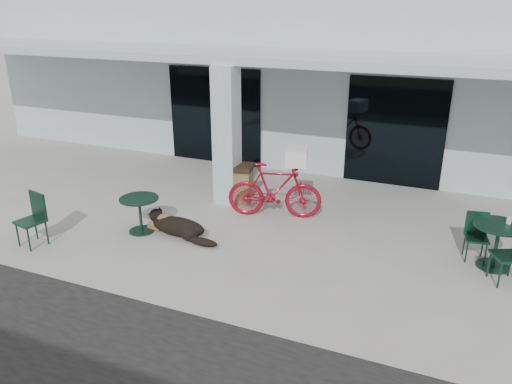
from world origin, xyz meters
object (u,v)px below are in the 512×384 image
at_px(cafe_table_near, 140,215).
at_px(cafe_chair_far_b, 508,255).
at_px(cafe_table_far, 496,246).
at_px(cafe_chair_near, 30,221).
at_px(bicycle, 275,190).
at_px(dog, 178,226).
at_px(trash_receptacle, 241,184).
at_px(cafe_chair_far_a, 477,238).

bearing_deg(cafe_table_near, cafe_chair_far_b, 6.10).
relative_size(cafe_table_near, cafe_table_far, 0.90).
xyz_separation_m(cafe_chair_near, cafe_table_far, (8.10, 2.52, -0.11)).
relative_size(cafe_table_far, cafe_chair_far_b, 0.87).
distance_m(bicycle, cafe_table_far, 4.38).
xyz_separation_m(dog, cafe_table_far, (5.75, 1.08, 0.18)).
height_order(dog, cafe_table_near, cafe_table_near).
bearing_deg(dog, cafe_chair_near, -138.02).
relative_size(dog, cafe_chair_near, 1.31).
bearing_deg(cafe_table_far, bicycle, 172.56).
bearing_deg(bicycle, trash_receptacle, 49.81).
height_order(cafe_table_near, cafe_table_far, cafe_table_far).
bearing_deg(cafe_table_far, dog, -169.36).
distance_m(bicycle, cafe_chair_far_a, 4.04).
xyz_separation_m(cafe_table_near, cafe_chair_far_b, (6.70, 0.72, 0.13)).
bearing_deg(cafe_chair_far_a, trash_receptacle, 160.96).
xyz_separation_m(cafe_chair_far_a, trash_receptacle, (-5.03, 0.87, 0.02)).
bearing_deg(bicycle, cafe_chair_far_a, -111.05).
bearing_deg(cafe_table_near, cafe_chair_far_a, 12.38).
bearing_deg(cafe_chair_near, cafe_table_far, 29.99).
xyz_separation_m(cafe_chair_near, cafe_chair_far_b, (8.25, 2.03, -0.01)).
bearing_deg(cafe_chair_near, cafe_chair_far_b, 26.56).
relative_size(cafe_table_far, cafe_chair_far_a, 1.00).
bearing_deg(trash_receptacle, bicycle, -24.83).
height_order(cafe_table_near, cafe_chair_far_a, cafe_chair_far_a).
bearing_deg(cafe_chair_far_a, cafe_chair_near, -170.19).
relative_size(dog, trash_receptacle, 1.47).
bearing_deg(cafe_chair_far_b, cafe_chair_near, -101.31).
height_order(cafe_table_near, cafe_chair_far_b, cafe_chair_far_b).
distance_m(cafe_chair_near, trash_receptacle, 4.49).
relative_size(cafe_table_far, trash_receptacle, 0.95).
height_order(dog, cafe_chair_far_a, cafe_chair_far_a).
relative_size(dog, cafe_chair_far_a, 1.55).
bearing_deg(dog, bicycle, 59.88).
distance_m(cafe_chair_far_a, cafe_chair_far_b, 0.81).
distance_m(bicycle, cafe_chair_near, 4.86).
relative_size(bicycle, cafe_table_far, 2.32).
bearing_deg(trash_receptacle, cafe_table_far, -10.94).
relative_size(bicycle, cafe_table_near, 2.58).
bearing_deg(cafe_chair_near, trash_receptacle, 65.04).
relative_size(cafe_chair_near, cafe_chair_far_a, 1.18).
bearing_deg(cafe_chair_far_a, bicycle, 165.07).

